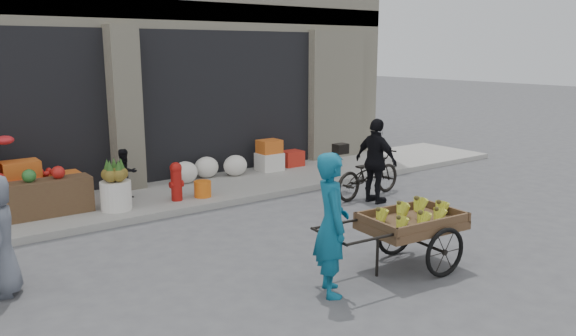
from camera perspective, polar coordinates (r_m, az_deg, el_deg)
ground at (r=7.39m, az=-1.73°, el=-10.50°), size 80.00×80.00×0.00m
sidewalk at (r=10.83m, az=-14.10°, el=-3.17°), size 18.00×2.20×0.12m
building at (r=14.21m, az=-20.99°, el=13.42°), size 14.00×6.45×7.00m
pineapple_bin at (r=10.05m, az=-17.07°, el=-2.69°), size 0.52×0.52×0.50m
fire_hydrant at (r=10.36m, az=-11.28°, el=-1.19°), size 0.22×0.22×0.71m
orange_bucket at (r=10.59m, az=-8.67°, el=-2.11°), size 0.32×0.32×0.30m
right_bay_goods at (r=12.43m, az=-4.04°, el=0.75°), size 3.35×0.60×0.70m
seated_person at (r=10.68m, az=-16.18°, el=-0.60°), size 0.51×0.43×0.93m
banana_cart at (r=7.45m, az=12.21°, el=-5.15°), size 2.25×1.06×0.91m
vendor_woman at (r=6.51m, az=4.45°, el=-5.73°), size 0.64×0.73×1.69m
bicycle at (r=10.99m, az=8.15°, el=-0.60°), size 1.76×0.75×0.90m
cyclist at (r=10.51m, az=8.94°, el=0.69°), size 0.47×0.96×1.58m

